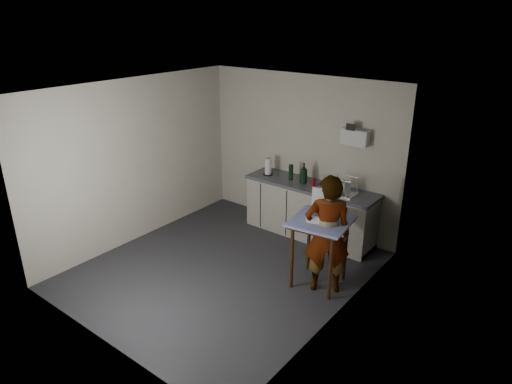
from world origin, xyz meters
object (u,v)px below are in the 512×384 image
Objects in this scene: soda_can at (314,182)px; paper_towel at (268,167)px; soap_bottle at (304,173)px; dark_bottle at (291,172)px; dish_rack at (343,190)px; side_table at (321,229)px; bakery_box at (319,213)px; kitchen_counter at (310,212)px; standing_man at (327,234)px.

soda_can is 0.89m from paper_towel.
dark_bottle is (-0.25, 0.01, -0.04)m from soap_bottle.
dish_rack reaches higher than soda_can.
bakery_box reaches higher than side_table.
side_table is 0.21m from bakery_box.
soda_can reaches higher than kitchen_counter.
dish_rack reaches higher than side_table.
soap_bottle is 0.86× the size of dish_rack.
dish_rack is (-0.41, 1.18, 0.15)m from standing_man.
side_table is at bearing -49.14° from soap_bottle.
bakery_box is (0.24, -1.12, 0.08)m from dish_rack.
dark_bottle is 0.89× the size of paper_towel.
soap_bottle is 0.25m from dark_bottle.
kitchen_counter is at bearing 2.49° from dark_bottle.
dark_bottle is 1.67m from bakery_box.
soda_can is 0.54m from dish_rack.
dish_rack is (1.42, -0.01, -0.08)m from paper_towel.
standing_man is 2.19m from paper_towel.
kitchen_counter is 0.81m from dish_rack.
paper_towel reaches higher than kitchen_counter.
standing_man reaches higher than soap_bottle.
dish_rack is at bearing -0.36° from paper_towel.
kitchen_counter is 0.72m from dark_bottle.
standing_man is at bearing -50.94° from kitchen_counter.
paper_towel is 0.76× the size of dish_rack.
dark_bottle reaches higher than side_table.
soap_bottle is 2.72× the size of soda_can.
side_table is 7.83× the size of soda_can.
bakery_box is (-0.17, 0.06, 0.23)m from standing_man.
soda_can is 0.31× the size of bakery_box.
soap_bottle is 1.14× the size of paper_towel.
standing_man is 1.85m from dark_bottle.
standing_man is 0.29m from bakery_box.
dish_rack is (-0.27, 1.12, 0.13)m from side_table.
bakery_box is at bearing -34.19° from paper_towel.
soda_can is at bearing 176.70° from dish_rack.
paper_towel is at bearing -178.59° from soap_bottle.
kitchen_counter is 2.32× the size of side_table.
dark_bottle is at bearing 178.39° from soap_bottle.
standing_man reaches higher than paper_towel.
soap_bottle reaches higher than paper_towel.
paper_towel is 2.01m from bakery_box.
side_table is at bearing -42.88° from dark_bottle.
bakery_box is (0.96, -1.15, -0.03)m from soap_bottle.
side_table is at bearing -56.53° from standing_man.
bakery_box reaches higher than dark_bottle.
dark_bottle reaches higher than soda_can.
bakery_box is at bearing -77.99° from dish_rack.
side_table is at bearing -53.59° from kitchen_counter.
kitchen_counter is 0.55m from soda_can.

